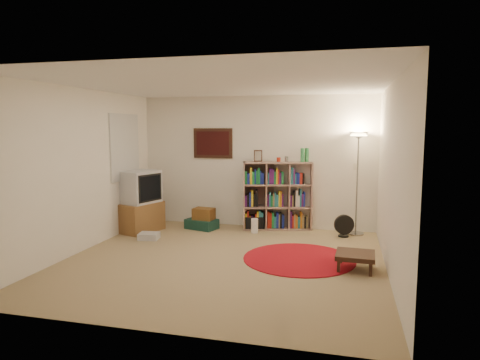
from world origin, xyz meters
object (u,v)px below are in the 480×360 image
(floor_lamp, at_px, (358,150))
(side_table, at_px, (355,256))
(tv_stand, at_px, (140,202))
(bookshelf, at_px, (276,197))
(suitcase, at_px, (202,224))
(floor_fan, at_px, (344,226))

(floor_lamp, xyz_separation_m, side_table, (-0.04, -1.99, -1.33))
(side_table, bearing_deg, tv_stand, 161.33)
(floor_lamp, bearing_deg, side_table, -91.23)
(bookshelf, height_order, side_table, bookshelf)
(tv_stand, distance_m, suitcase, 1.22)
(suitcase, bearing_deg, floor_lamp, 21.96)
(bookshelf, relative_size, tv_stand, 1.36)
(floor_lamp, xyz_separation_m, suitcase, (-2.82, -0.25, -1.43))
(floor_fan, bearing_deg, side_table, -104.16)
(bookshelf, bearing_deg, suitcase, -179.95)
(tv_stand, height_order, side_table, tv_stand)
(tv_stand, distance_m, side_table, 4.04)
(suitcase, height_order, side_table, side_table)
(tv_stand, bearing_deg, bookshelf, 36.82)
(floor_lamp, relative_size, tv_stand, 1.63)
(floor_lamp, bearing_deg, tv_stand, -169.67)
(floor_lamp, relative_size, side_table, 3.46)
(floor_lamp, height_order, suitcase, floor_lamp)
(floor_fan, height_order, side_table, floor_fan)
(suitcase, xyz_separation_m, side_table, (2.78, -1.74, 0.10))
(tv_stand, xyz_separation_m, side_table, (3.81, -1.29, -0.35))
(bookshelf, bearing_deg, floor_fan, -28.04)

